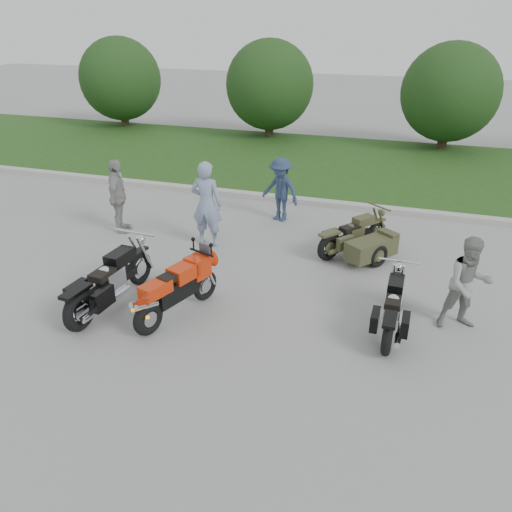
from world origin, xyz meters
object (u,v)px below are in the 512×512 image
(person_grey, at_px, (468,284))
(person_stripe, at_px, (207,204))
(cruiser_left, at_px, (108,284))
(person_denim, at_px, (280,190))
(cruiser_sidecar, at_px, (363,243))
(cruiser_right, at_px, (392,310))
(person_back, at_px, (118,197))
(sportbike_red, at_px, (176,289))

(person_grey, bearing_deg, person_stripe, 142.01)
(cruiser_left, distance_m, person_denim, 5.40)
(cruiser_sidecar, distance_m, person_grey, 2.91)
(cruiser_left, bearing_deg, person_grey, 17.12)
(cruiser_left, xyz_separation_m, person_stripe, (0.60, 3.11, 0.51))
(cruiser_left, height_order, cruiser_right, cruiser_left)
(person_grey, bearing_deg, cruiser_right, -174.95)
(cruiser_left, relative_size, person_back, 1.36)
(sportbike_red, xyz_separation_m, person_grey, (4.73, 1.21, 0.26))
(cruiser_sidecar, xyz_separation_m, person_denim, (-2.31, 1.66, 0.45))
(sportbike_red, xyz_separation_m, cruiser_left, (-1.29, -0.09, -0.08))
(person_denim, distance_m, person_back, 3.99)
(sportbike_red, distance_m, cruiser_left, 1.30)
(person_denim, bearing_deg, person_back, -131.07)
(cruiser_sidecar, xyz_separation_m, person_stripe, (-3.48, -0.32, 0.61))
(sportbike_red, xyz_separation_m, person_stripe, (-0.69, 3.02, 0.43))
(person_stripe, bearing_deg, sportbike_red, 101.85)
(person_denim, height_order, person_back, person_back)
(cruiser_left, relative_size, person_stripe, 1.24)
(sportbike_red, relative_size, person_grey, 1.18)
(person_stripe, xyz_separation_m, person_back, (-2.32, 0.06, -0.09))
(cruiser_sidecar, relative_size, person_stripe, 0.96)
(person_denim, relative_size, person_back, 0.91)
(cruiser_sidecar, height_order, person_grey, person_grey)
(person_grey, distance_m, person_back, 7.96)
(cruiser_right, bearing_deg, person_grey, 25.41)
(cruiser_left, height_order, person_stripe, person_stripe)
(cruiser_left, bearing_deg, person_stripe, 83.91)
(sportbike_red, bearing_deg, person_stripe, 121.41)
(person_stripe, bearing_deg, person_grey, 160.62)
(person_denim, bearing_deg, person_stripe, -100.47)
(cruiser_left, height_order, person_denim, person_denim)
(sportbike_red, relative_size, cruiser_sidecar, 1.02)
(cruiser_left, distance_m, person_grey, 6.17)
(person_denim, bearing_deg, sportbike_red, -75.43)
(cruiser_left, xyz_separation_m, cruiser_right, (4.89, 0.79, -0.07))
(cruiser_left, xyz_separation_m, person_denim, (1.77, 5.09, 0.34))
(cruiser_left, height_order, cruiser_sidecar, cruiser_left)
(cruiser_right, distance_m, person_grey, 1.31)
(cruiser_left, height_order, person_back, person_back)
(person_grey, bearing_deg, cruiser_left, 172.68)
(person_grey, bearing_deg, sportbike_red, 174.84)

